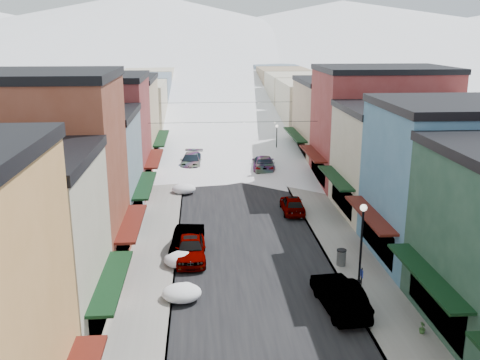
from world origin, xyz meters
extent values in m
cube|color=black|center=(0.00, 60.00, 0.01)|extent=(10.00, 160.00, 0.01)
cube|color=gray|center=(-6.60, 60.00, 0.07)|extent=(3.20, 160.00, 0.15)
cube|color=gray|center=(6.60, 60.00, 0.07)|extent=(3.20, 160.00, 0.15)
cube|color=slate|center=(-5.05, 60.00, 0.07)|extent=(0.10, 160.00, 0.15)
cube|color=slate|center=(5.05, 60.00, 0.07)|extent=(0.10, 160.00, 0.15)
cube|color=black|center=(-7.60, 12.50, 3.20)|extent=(1.20, 6.80, 0.15)
cube|color=brown|center=(-13.70, 20.50, 6.00)|extent=(11.00, 8.00, 12.00)
cube|color=black|center=(-13.70, 20.50, 12.25)|extent=(11.20, 8.20, 0.50)
cube|color=#50150D|center=(-7.60, 20.50, 3.20)|extent=(1.20, 6.80, 0.15)
cube|color=gray|center=(-13.20, 29.00, 4.25)|extent=(10.00, 9.00, 8.50)
cube|color=black|center=(-13.20, 29.00, 8.75)|extent=(10.20, 9.20, 0.50)
cube|color=black|center=(-7.60, 29.00, 3.20)|extent=(1.20, 7.65, 0.15)
cube|color=maroon|center=(-14.20, 38.00, 5.25)|extent=(12.00, 9.00, 10.50)
cube|color=black|center=(-14.20, 38.00, 10.75)|extent=(12.20, 9.20, 0.50)
cube|color=#50150D|center=(-7.60, 38.00, 3.20)|extent=(1.20, 7.65, 0.15)
cube|color=tan|center=(-13.20, 48.00, 4.75)|extent=(10.00, 11.00, 9.50)
cube|color=black|center=(-13.20, 48.00, 9.75)|extent=(10.20, 11.20, 0.50)
cube|color=black|center=(-7.60, 48.00, 3.20)|extent=(1.20, 9.35, 0.15)
cube|color=black|center=(7.60, 12.00, 3.20)|extent=(1.20, 7.65, 0.15)
cube|color=teal|center=(13.20, 21.00, 5.00)|extent=(10.00, 9.00, 10.00)
cube|color=black|center=(13.20, 21.00, 10.25)|extent=(10.20, 9.20, 0.50)
cube|color=#50150D|center=(7.60, 21.00, 3.20)|extent=(1.20, 7.65, 0.15)
cube|color=beige|center=(13.70, 30.00, 4.25)|extent=(11.00, 9.00, 8.50)
cube|color=black|center=(13.70, 30.00, 8.75)|extent=(11.20, 9.20, 0.50)
cube|color=black|center=(7.60, 30.00, 3.20)|extent=(1.20, 7.65, 0.15)
cube|color=maroon|center=(14.20, 39.00, 5.50)|extent=(12.00, 9.00, 11.00)
cube|color=black|center=(14.20, 39.00, 11.25)|extent=(12.20, 9.20, 0.50)
cube|color=#50150D|center=(7.60, 39.00, 3.20)|extent=(1.20, 7.65, 0.15)
cube|color=tan|center=(13.20, 49.00, 4.50)|extent=(10.00, 11.00, 9.00)
cube|color=black|center=(13.20, 49.00, 9.25)|extent=(10.20, 11.20, 0.50)
cube|color=black|center=(7.60, 49.00, 3.20)|extent=(1.20, 9.35, 0.15)
cube|color=gray|center=(-12.50, 62.00, 4.00)|extent=(9.00, 13.00, 8.00)
cube|color=gray|center=(12.50, 62.00, 4.00)|extent=(9.00, 13.00, 8.00)
cube|color=gray|center=(-12.50, 76.00, 4.00)|extent=(9.00, 13.00, 8.00)
cube|color=gray|center=(12.50, 76.00, 4.00)|extent=(9.00, 13.00, 8.00)
cube|color=gray|center=(-12.50, 90.00, 4.00)|extent=(9.00, 13.00, 8.00)
cube|color=gray|center=(12.50, 90.00, 4.00)|extent=(9.00, 13.00, 8.00)
cube|color=gray|center=(-12.50, 104.00, 4.00)|extent=(9.00, 13.00, 8.00)
cube|color=gray|center=(12.50, 104.00, 4.00)|extent=(9.00, 13.00, 8.00)
cube|color=silver|center=(0.00, 225.00, 6.00)|extent=(360.00, 40.00, 12.00)
cone|color=white|center=(-30.00, 275.00, 17.00)|extent=(300.00, 300.00, 34.00)
cone|color=white|center=(70.00, 270.00, 15.00)|extent=(320.00, 320.00, 30.00)
cylinder|color=black|center=(0.00, 40.00, 6.20)|extent=(16.40, 0.04, 0.04)
cylinder|color=black|center=(0.00, 55.00, 6.20)|extent=(16.40, 0.04, 0.04)
imported|color=gray|center=(-4.05, 21.91, 0.84)|extent=(2.03, 4.94, 1.68)
imported|color=black|center=(-4.30, 23.05, 0.83)|extent=(2.40, 5.25, 1.67)
imported|color=#A4A6AC|center=(-4.30, 46.57, 0.84)|extent=(2.94, 6.00, 1.68)
imported|color=black|center=(4.12, 14.69, 0.85)|extent=(2.30, 5.34, 1.71)
imported|color=gray|center=(4.30, 30.88, 0.75)|extent=(1.88, 4.45, 1.50)
imported|color=black|center=(3.50, 44.98, 0.84)|extent=(2.71, 5.94, 1.68)
imported|color=gray|center=(-1.64, 61.16, 0.81)|extent=(2.24, 4.87, 1.62)
imported|color=silver|center=(0.60, 62.89, 0.67)|extent=(2.46, 4.94, 1.35)
cylinder|color=black|center=(5.20, 14.46, 1.33)|extent=(0.06, 0.06, 2.36)
cube|color=navy|center=(5.20, 14.46, 2.19)|extent=(0.05, 0.32, 0.43)
cylinder|color=slate|center=(5.61, 19.97, 0.65)|extent=(0.58, 0.58, 1.01)
cylinder|color=black|center=(5.61, 19.97, 1.18)|extent=(0.63, 0.63, 0.07)
cylinder|color=black|center=(6.04, 17.48, 0.21)|extent=(0.34, 0.34, 0.11)
cylinder|color=black|center=(6.04, 17.48, 2.42)|extent=(0.14, 0.14, 4.54)
sphere|color=white|center=(6.04, 17.48, 4.86)|extent=(0.41, 0.41, 0.41)
cylinder|color=black|center=(5.68, 50.21, 0.20)|extent=(0.28, 0.28, 0.09)
cylinder|color=black|center=(5.68, 50.21, 2.01)|extent=(0.11, 0.11, 3.71)
sphere|color=white|center=(5.68, 50.21, 4.00)|extent=(0.33, 0.33, 0.33)
imported|color=#39622D|center=(7.56, 11.75, 0.44)|extent=(0.46, 0.46, 0.58)
ellipsoid|color=white|center=(-4.48, 16.27, 0.47)|extent=(2.24, 1.89, 0.95)
ellipsoid|color=white|center=(-4.28, 17.47, 0.24)|extent=(0.96, 0.86, 0.48)
ellipsoid|color=white|center=(-4.53, 20.85, 0.53)|extent=(2.50, 2.11, 1.06)
ellipsoid|color=white|center=(-4.33, 22.05, 0.27)|extent=(1.07, 0.96, 0.53)
ellipsoid|color=white|center=(-4.90, 37.00, 0.47)|extent=(2.21, 1.87, 0.93)
ellipsoid|color=white|center=(-4.70, 38.20, 0.24)|extent=(0.94, 0.85, 0.47)
camera|label=1|loc=(-3.24, -11.09, 14.63)|focal=40.00mm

